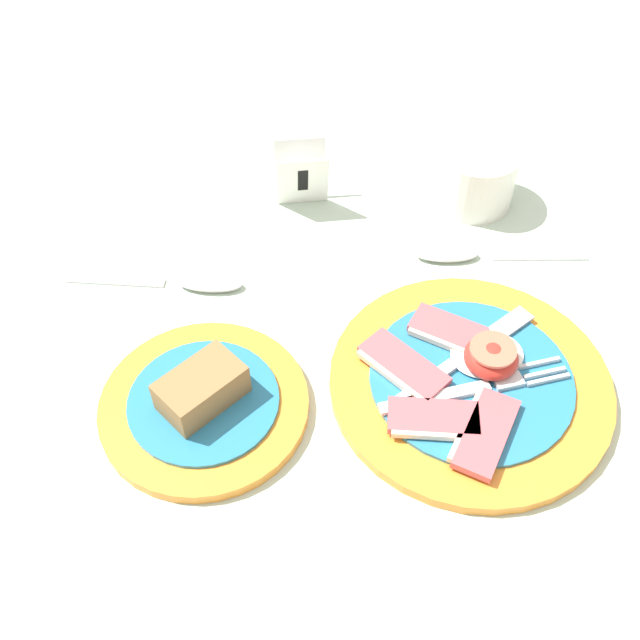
{
  "coord_description": "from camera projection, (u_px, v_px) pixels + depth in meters",
  "views": [
    {
      "loc": [
        -0.14,
        -0.38,
        0.58
      ],
      "look_at": [
        -0.03,
        0.1,
        0.02
      ],
      "focal_mm": 42.0,
      "sensor_mm": 36.0,
      "label": 1
    }
  ],
  "objects": [
    {
      "name": "teaspoon_near_cup",
      "position": [
        471.0,
        254.0,
        0.83
      ],
      "size": [
        0.19,
        0.06,
        0.01
      ],
      "rotation": [
        0.0,
        0.0,
        2.93
      ],
      "color": "silver",
      "rests_on": "ground_plane"
    },
    {
      "name": "bread_plate",
      "position": [
        204.0,
        402.0,
        0.69
      ],
      "size": [
        0.2,
        0.2,
        0.05
      ],
      "color": "orange",
      "rests_on": "ground_plane"
    },
    {
      "name": "breakfast_plate",
      "position": [
        468.0,
        377.0,
        0.71
      ],
      "size": [
        0.27,
        0.27,
        0.04
      ],
      "color": "orange",
      "rests_on": "ground_plane"
    },
    {
      "name": "ground_plane",
      "position": [
        378.0,
        404.0,
        0.71
      ],
      "size": [
        3.0,
        3.0,
        0.0
      ],
      "primitive_type": "plane",
      "color": "#B7CCB7"
    },
    {
      "name": "sugar_cup",
      "position": [
        475.0,
        175.0,
        0.87
      ],
      "size": [
        0.09,
        0.09,
        0.07
      ],
      "color": "white",
      "rests_on": "ground_plane"
    },
    {
      "name": "number_card",
      "position": [
        302.0,
        175.0,
        0.87
      ],
      "size": [
        0.06,
        0.05,
        0.07
      ],
      "rotation": [
        0.0,
        0.0,
        -0.1
      ],
      "color": "white",
      "rests_on": "ground_plane"
    },
    {
      "name": "teaspoon_by_saucer",
      "position": [
        185.0,
        282.0,
        0.8
      ],
      "size": [
        0.19,
        0.07,
        0.01
      ],
      "rotation": [
        0.0,
        0.0,
        5.99
      ],
      "color": "silver",
      "rests_on": "ground_plane"
    }
  ]
}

